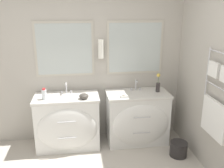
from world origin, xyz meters
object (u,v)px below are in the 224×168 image
object	(u,v)px
amenity_bowl	(84,96)
waste_bin	(179,149)
toiletry_bottle	(44,94)
vanity_right	(138,118)
flower_vase	(158,84)
vanity_left	(68,122)

from	to	relation	value
amenity_bowl	waste_bin	xyz separation A→B (m)	(1.34, -0.37, -0.75)
toiletry_bottle	waste_bin	size ratio (longest dim) A/B	0.67
amenity_bowl	waste_bin	size ratio (longest dim) A/B	0.54
vanity_right	waste_bin	world-z (taller)	vanity_right
vanity_right	flower_vase	bearing A→B (deg)	8.80
flower_vase	waste_bin	bearing A→B (deg)	-71.21
vanity_right	waste_bin	xyz separation A→B (m)	(0.51, -0.48, -0.31)
vanity_right	flower_vase	xyz separation A→B (m)	(0.32, 0.05, 0.52)
vanity_left	waste_bin	xyz separation A→B (m)	(1.59, -0.48, -0.31)
flower_vase	amenity_bowl	bearing A→B (deg)	-171.93
amenity_bowl	waste_bin	bearing A→B (deg)	-15.54
vanity_right	waste_bin	size ratio (longest dim) A/B	3.84
vanity_left	vanity_right	world-z (taller)	same
waste_bin	vanity_left	bearing A→B (deg)	163.06
vanity_left	waste_bin	bearing A→B (deg)	-16.94
flower_vase	waste_bin	size ratio (longest dim) A/B	1.17
amenity_bowl	waste_bin	distance (m)	1.57
toiletry_bottle	flower_vase	distance (m)	1.72
flower_vase	vanity_left	bearing A→B (deg)	-177.97
vanity_left	amenity_bowl	distance (m)	0.52
waste_bin	vanity_right	bearing A→B (deg)	136.19
vanity_right	amenity_bowl	bearing A→B (deg)	-172.22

